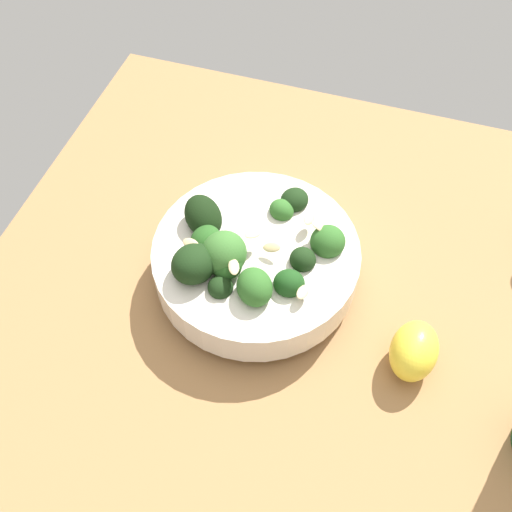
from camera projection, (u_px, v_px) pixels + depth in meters
ground_plane at (289, 314)px, 63.01cm from camera, size 66.01×66.01×4.62cm
bowl_of_broccoli at (253, 259)px, 59.73cm from camera, size 20.72×20.72×9.60cm
lemon_wedge at (414, 351)px, 55.21cm from camera, size 6.36×4.86×4.98cm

